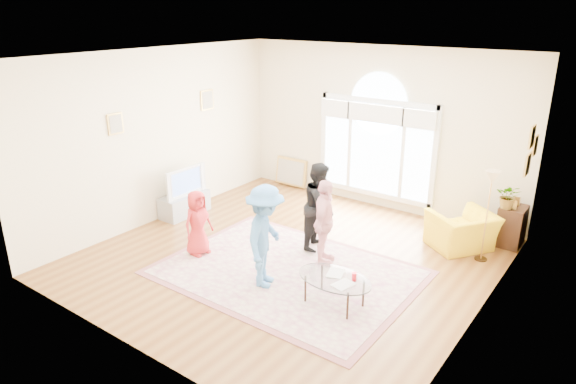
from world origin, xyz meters
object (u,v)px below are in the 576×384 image
Objects in this scene: coffee_table at (335,279)px; armchair at (462,231)px; tv_console at (185,204)px; area_rug at (287,272)px; television at (183,181)px.

armchair is at bearing 76.74° from coffee_table.
tv_console is 1.02× the size of armchair.
area_rug is 1.18m from coffee_table.
television is at bearing -0.00° from tv_console.
television is 4.23m from coffee_table.
area_rug is at bearing -13.55° from television.
television is (-3.03, 0.73, 0.69)m from area_rug.
armchair is at bearing 19.18° from tv_console.
armchair is (4.89, 1.70, -0.38)m from television.
armchair reaches higher than tv_console.
tv_console is at bearing 180.00° from television.
tv_console is 4.23m from coffee_table.
armchair is (0.81, 2.78, -0.08)m from coffee_table.
tv_console is 5.18m from armchair.
coffee_table is 1.14× the size of armchair.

